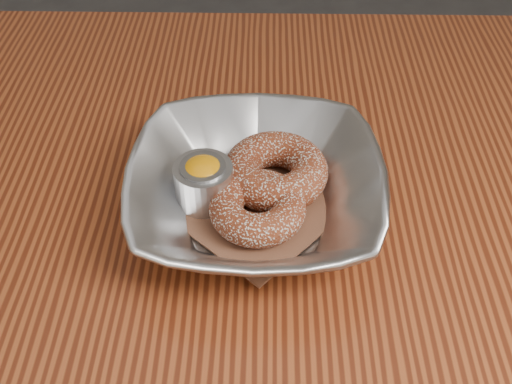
{
  "coord_description": "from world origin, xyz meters",
  "views": [
    {
      "loc": [
        0.03,
        -0.45,
        1.2
      ],
      "look_at": [
        0.03,
        -0.02,
        0.78
      ],
      "focal_mm": 42.0,
      "sensor_mm": 36.0,
      "label": 1
    }
  ],
  "objects_px": {
    "donut_back": "(276,171)",
    "donut_front": "(258,207)",
    "table": "(234,256)",
    "ramekin": "(204,181)",
    "serving_bowl": "(256,191)"
  },
  "relations": [
    {
      "from": "table",
      "to": "donut_front",
      "type": "distance_m",
      "value": 0.14
    },
    {
      "from": "donut_back",
      "to": "donut_front",
      "type": "bearing_deg",
      "value": -109.43
    },
    {
      "from": "serving_bowl",
      "to": "donut_back",
      "type": "xyz_separation_m",
      "value": [
        0.02,
        0.03,
        -0.0
      ]
    },
    {
      "from": "serving_bowl",
      "to": "donut_back",
      "type": "relative_size",
      "value": 2.33
    },
    {
      "from": "donut_front",
      "to": "ramekin",
      "type": "height_order",
      "value": "ramekin"
    },
    {
      "from": "table",
      "to": "ramekin",
      "type": "relative_size",
      "value": 20.16
    },
    {
      "from": "donut_back",
      "to": "table",
      "type": "bearing_deg",
      "value": -168.66
    },
    {
      "from": "serving_bowl",
      "to": "donut_back",
      "type": "distance_m",
      "value": 0.04
    },
    {
      "from": "table",
      "to": "serving_bowl",
      "type": "bearing_deg",
      "value": -41.97
    },
    {
      "from": "serving_bowl",
      "to": "ramekin",
      "type": "bearing_deg",
      "value": 169.05
    },
    {
      "from": "serving_bowl",
      "to": "donut_back",
      "type": "bearing_deg",
      "value": 58.75
    },
    {
      "from": "serving_bowl",
      "to": "ramekin",
      "type": "xyz_separation_m",
      "value": [
        -0.05,
        0.01,
        0.0
      ]
    },
    {
      "from": "table",
      "to": "donut_front",
      "type": "xyz_separation_m",
      "value": [
        0.03,
        -0.04,
        0.13
      ]
    },
    {
      "from": "donut_front",
      "to": "ramekin",
      "type": "xyz_separation_m",
      "value": [
        -0.05,
        0.03,
        0.01
      ]
    },
    {
      "from": "donut_front",
      "to": "serving_bowl",
      "type": "bearing_deg",
      "value": 95.68
    }
  ]
}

